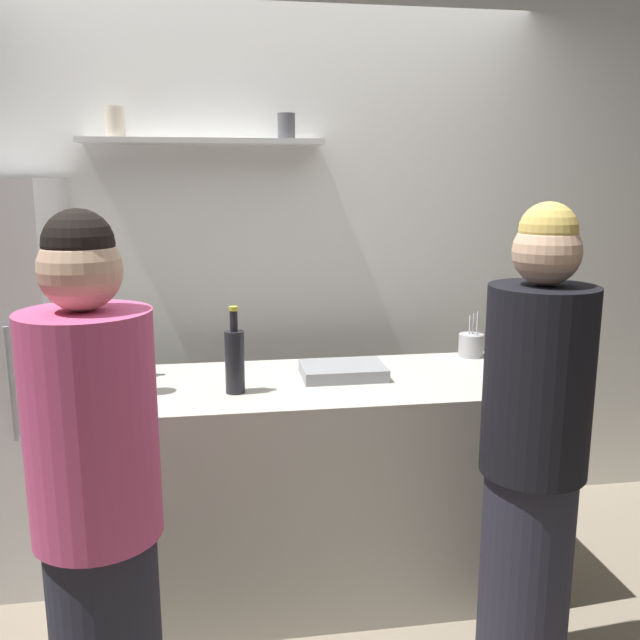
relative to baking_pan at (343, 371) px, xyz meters
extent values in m
cube|color=white|center=(-0.22, 0.71, 0.37)|extent=(4.80, 0.10, 2.60)
cube|color=silver|center=(-0.54, 0.55, 0.94)|extent=(1.08, 0.22, 0.02)
cylinder|color=beige|center=(-0.92, 0.55, 1.02)|extent=(0.08, 0.08, 0.13)
cylinder|color=#4C4C51|center=(-0.17, 0.55, 1.01)|extent=(0.08, 0.08, 0.12)
cylinder|color=#99999E|center=(-1.29, -0.02, 0.01)|extent=(0.02, 0.02, 0.45)
cube|color=#B7B2A8|center=(-0.10, -0.04, -0.48)|extent=(1.81, 0.69, 0.91)
cube|color=gray|center=(0.00, 0.00, 0.00)|extent=(0.34, 0.24, 0.05)
cylinder|color=#B2B2B7|center=(0.64, 0.23, 0.03)|extent=(0.11, 0.11, 0.10)
cylinder|color=silver|center=(0.65, 0.25, 0.08)|extent=(0.03, 0.02, 0.16)
cylinder|color=silver|center=(0.63, 0.24, 0.09)|extent=(0.01, 0.01, 0.16)
cylinder|color=silver|center=(0.65, 0.24, 0.09)|extent=(0.01, 0.01, 0.17)
cylinder|color=silver|center=(0.65, 0.20, 0.10)|extent=(0.01, 0.01, 0.18)
cylinder|color=#19471E|center=(-0.87, 0.13, 0.08)|extent=(0.07, 0.07, 0.21)
cylinder|color=#19471E|center=(-0.87, 0.13, 0.23)|extent=(0.03, 0.03, 0.09)
cylinder|color=black|center=(-0.87, 0.13, 0.28)|extent=(0.03, 0.03, 0.02)
cylinder|color=black|center=(-0.44, -0.14, 0.09)|extent=(0.07, 0.07, 0.24)
cylinder|color=black|center=(-0.44, -0.14, 0.25)|extent=(0.03, 0.03, 0.08)
cylinder|color=gold|center=(-0.44, -0.14, 0.30)|extent=(0.03, 0.03, 0.02)
cylinder|color=silver|center=(-0.81, -0.09, 0.08)|extent=(0.10, 0.10, 0.21)
cylinder|color=silver|center=(-0.81, -0.09, 0.20)|extent=(0.05, 0.05, 0.03)
cylinder|color=yellow|center=(-0.81, -0.09, 0.23)|extent=(0.06, 0.06, 0.02)
cylinder|color=#262633|center=(0.49, -0.71, -0.55)|extent=(0.30, 0.30, 0.77)
cylinder|color=black|center=(0.49, -0.71, 0.15)|extent=(0.34, 0.34, 0.61)
sphere|color=#D8AD8C|center=(0.49, -0.71, 0.56)|extent=(0.21, 0.21, 0.21)
sphere|color=#D8B759|center=(0.49, -0.71, 0.62)|extent=(0.18, 0.18, 0.18)
cylinder|color=#D14C7F|center=(-0.84, -0.90, 0.14)|extent=(0.34, 0.34, 0.61)
sphere|color=#D8AD8C|center=(-0.84, -0.90, 0.55)|extent=(0.21, 0.21, 0.21)
sphere|color=black|center=(-0.84, -0.90, 0.62)|extent=(0.18, 0.18, 0.18)
camera|label=1|loc=(-0.51, -2.64, 0.77)|focal=38.04mm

